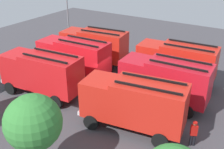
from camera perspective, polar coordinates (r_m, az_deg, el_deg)
The scene contains 15 objects.
ground_plane at distance 24.46m, azimuth 0.00°, elevation -2.96°, with size 50.40×50.40×0.00m, color #423F44.
fire_truck_0 at distance 25.42m, azimuth 13.40°, elevation 2.83°, with size 7.32×3.06×3.88m.
fire_truck_1 at distance 28.89m, azimuth -3.75°, elevation 6.27°, with size 7.42×3.38×3.88m.
fire_truck_2 at distance 21.74m, azimuth 11.05°, elevation -0.95°, with size 7.29×2.99×3.88m.
fire_truck_3 at distance 26.09m, azimuth -8.01°, elevation 3.89°, with size 7.30×3.01×3.88m.
fire_truck_4 at distance 18.37m, azimuth 4.61°, elevation -5.80°, with size 7.47×3.58×3.88m.
fire_truck_5 at distance 23.29m, azimuth -14.52°, elevation 0.55°, with size 7.38×3.26×3.88m.
firefighter_0 at distance 33.89m, azimuth -8.16°, elevation 6.97°, with size 0.31×0.45×1.78m.
firefighter_1 at distance 23.38m, azimuth -0.38°, elevation -1.90°, with size 0.44×0.27×1.62m.
firefighter_2 at distance 18.23m, azimuth 16.77°, elevation -11.56°, with size 0.48×0.41×1.80m.
tree_1 at distance 15.08m, azimuth -16.20°, elevation -9.70°, with size 3.10×3.10×4.81m.
traffic_cone_0 at distance 23.50m, azimuth -1.92°, elevation -3.25°, with size 0.50×0.50×0.72m, color #F2600C.
traffic_cone_1 at distance 27.35m, azimuth 18.99°, elevation -0.47°, with size 0.44×0.44×0.63m, color #F2600C.
traffic_cone_2 at distance 21.09m, azimuth -13.79°, elevation -7.73°, with size 0.52×0.52×0.74m, color #F2600C.
lamppost at distance 34.36m, azimuth -9.30°, elevation 12.60°, with size 0.36×0.36×7.13m.
Camera 1 is at (-11.37, 18.22, 11.71)m, focal length 43.54 mm.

